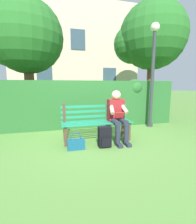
# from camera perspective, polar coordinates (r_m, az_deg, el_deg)

# --- Properties ---
(ground) EXTENTS (60.00, 60.00, 0.00)m
(ground) POSITION_cam_1_polar(r_m,az_deg,el_deg) (3.94, -0.37, -10.10)
(ground) COLOR #517F38
(park_bench) EXTENTS (1.64, 0.51, 0.91)m
(park_bench) POSITION_cam_1_polar(r_m,az_deg,el_deg) (3.88, -0.66, -3.35)
(park_bench) COLOR #4C3828
(park_bench) RESTS_ON ground
(person_seated) EXTENTS (0.44, 0.73, 1.20)m
(person_seated) POSITION_cam_1_polar(r_m,az_deg,el_deg) (3.82, 6.87, -0.87)
(person_seated) COLOR maroon
(person_seated) RESTS_ON ground
(hedge_backdrop) EXTENTS (6.47, 0.68, 1.52)m
(hedge_backdrop) POSITION_cam_1_polar(r_m,az_deg,el_deg) (5.15, -7.38, 3.06)
(hedge_backdrop) COLOR #265B28
(hedge_backdrop) RESTS_ON ground
(tree) EXTENTS (2.71, 2.58, 4.31)m
(tree) POSITION_cam_1_polar(r_m,az_deg,el_deg) (6.86, -24.83, 22.38)
(tree) COLOR brown
(tree) RESTS_ON ground
(building_facade) EXTENTS (8.29, 3.09, 6.59)m
(building_facade) POSITION_cam_1_polar(r_m,az_deg,el_deg) (12.29, -8.02, 18.67)
(building_facade) COLOR #BCAD93
(building_facade) RESTS_ON ground
(backpack) EXTENTS (0.27, 0.24, 0.44)m
(backpack) POSITION_cam_1_polar(r_m,az_deg,el_deg) (3.51, 2.35, -8.86)
(backpack) COLOR black
(backpack) RESTS_ON ground
(handbag) EXTENTS (0.36, 0.16, 0.37)m
(handbag) POSITION_cam_1_polar(r_m,az_deg,el_deg) (3.44, -7.77, -11.12)
(handbag) COLOR navy
(handbag) RESTS_ON ground
(tree_far) EXTENTS (3.20, 3.05, 5.09)m
(tree_far) POSITION_cam_1_polar(r_m,az_deg,el_deg) (8.62, 17.56, 23.67)
(tree_far) COLOR brown
(tree_far) RESTS_ON ground
(lamp_post) EXTENTS (0.26, 0.26, 3.13)m
(lamp_post) POSITION_cam_1_polar(r_m,az_deg,el_deg) (5.39, 18.87, 15.48)
(lamp_post) COLOR #2D3338
(lamp_post) RESTS_ON ground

